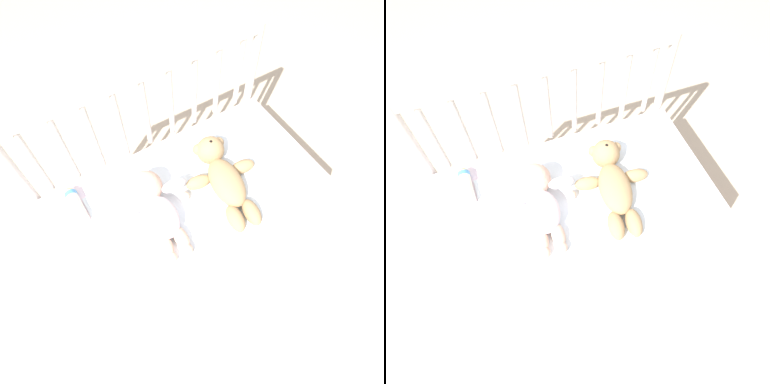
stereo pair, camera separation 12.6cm
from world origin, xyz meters
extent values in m
plane|color=#C6B293|center=(0.00, 0.00, 0.00)|extent=(12.00, 12.00, 0.00)
cube|color=silver|center=(0.00, 0.00, 0.25)|extent=(1.06, 0.60, 0.50)
cylinder|color=beige|center=(-0.51, 0.33, 0.44)|extent=(0.04, 0.04, 0.87)
cylinder|color=beige|center=(0.51, 0.33, 0.44)|extent=(0.04, 0.04, 0.87)
cube|color=beige|center=(0.00, 0.33, 0.85)|extent=(1.02, 0.03, 0.04)
cylinder|color=beige|center=(-0.44, 0.33, 0.67)|extent=(0.02, 0.02, 0.33)
cylinder|color=beige|center=(-0.33, 0.33, 0.67)|extent=(0.02, 0.02, 0.33)
cylinder|color=beige|center=(-0.22, 0.33, 0.67)|extent=(0.02, 0.02, 0.33)
cylinder|color=beige|center=(-0.11, 0.33, 0.67)|extent=(0.02, 0.02, 0.33)
cylinder|color=beige|center=(0.00, 0.33, 0.67)|extent=(0.02, 0.02, 0.33)
cylinder|color=beige|center=(0.11, 0.33, 0.67)|extent=(0.02, 0.02, 0.33)
cylinder|color=beige|center=(0.22, 0.33, 0.67)|extent=(0.02, 0.02, 0.33)
cylinder|color=beige|center=(0.33, 0.33, 0.67)|extent=(0.02, 0.02, 0.33)
cylinder|color=beige|center=(0.44, 0.33, 0.67)|extent=(0.02, 0.02, 0.33)
cube|color=white|center=(0.01, -0.03, 0.50)|extent=(0.75, 0.49, 0.01)
ellipsoid|color=tan|center=(0.14, -0.03, 0.54)|extent=(0.15, 0.24, 0.08)
sphere|color=tan|center=(0.16, 0.12, 0.56)|extent=(0.11, 0.11, 0.11)
sphere|color=tan|center=(0.16, 0.12, 0.59)|extent=(0.05, 0.05, 0.05)
sphere|color=black|center=(0.16, 0.12, 0.61)|extent=(0.02, 0.02, 0.02)
sphere|color=tan|center=(0.12, 0.14, 0.56)|extent=(0.04, 0.04, 0.04)
sphere|color=tan|center=(0.21, 0.13, 0.56)|extent=(0.04, 0.04, 0.04)
ellipsoid|color=tan|center=(0.05, 0.03, 0.53)|extent=(0.11, 0.07, 0.05)
ellipsoid|color=tan|center=(0.24, 0.00, 0.53)|extent=(0.11, 0.07, 0.05)
ellipsoid|color=tan|center=(0.08, -0.17, 0.53)|extent=(0.07, 0.12, 0.06)
ellipsoid|color=tan|center=(0.15, -0.18, 0.53)|extent=(0.07, 0.12, 0.06)
ellipsoid|color=white|center=(-0.14, -0.03, 0.55)|extent=(0.14, 0.18, 0.09)
sphere|color=beige|center=(-0.13, 0.10, 0.56)|extent=(0.12, 0.12, 0.12)
ellipsoid|color=white|center=(-0.23, 0.02, 0.52)|extent=(0.10, 0.05, 0.04)
ellipsoid|color=white|center=(-0.05, 0.04, 0.57)|extent=(0.10, 0.05, 0.04)
sphere|color=beige|center=(-0.26, 0.02, 0.52)|extent=(0.04, 0.04, 0.04)
sphere|color=beige|center=(-0.02, 0.01, 0.52)|extent=(0.04, 0.04, 0.04)
ellipsoid|color=beige|center=(-0.18, -0.13, 0.52)|extent=(0.06, 0.10, 0.05)
ellipsoid|color=beige|center=(-0.12, -0.13, 0.52)|extent=(0.06, 0.10, 0.05)
sphere|color=beige|center=(-0.19, -0.18, 0.52)|extent=(0.04, 0.04, 0.04)
sphere|color=beige|center=(-0.12, -0.18, 0.52)|extent=(0.04, 0.04, 0.04)
cylinder|color=#F4E5CC|center=(-0.39, 0.18, 0.52)|extent=(0.04, 0.13, 0.04)
cylinder|color=#4C99D8|center=(-0.39, 0.24, 0.52)|extent=(0.05, 0.02, 0.05)
sphere|color=#EAC67F|center=(-0.39, 0.25, 0.52)|extent=(0.03, 0.03, 0.03)
camera|label=1|loc=(-0.33, -0.55, 1.65)|focal=32.00mm
camera|label=2|loc=(-0.22, -0.61, 1.65)|focal=32.00mm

